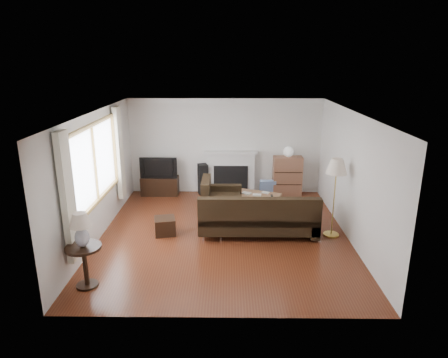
{
  "coord_description": "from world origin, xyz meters",
  "views": [
    {
      "loc": [
        0.1,
        -7.52,
        3.48
      ],
      "look_at": [
        0.0,
        0.3,
        1.1
      ],
      "focal_mm": 32.0,
      "sensor_mm": 36.0,
      "label": 1
    }
  ],
  "objects_px": {
    "side_table": "(85,266)",
    "coffee_table": "(256,202)",
    "sectional_sofa": "(258,214)",
    "tv_stand": "(160,186)",
    "bookshelf": "(287,176)",
    "floor_lamp": "(334,198)"
  },
  "relations": [
    {
      "from": "side_table",
      "to": "coffee_table",
      "type": "bearing_deg",
      "value": 48.66
    },
    {
      "from": "sectional_sofa",
      "to": "coffee_table",
      "type": "relative_size",
      "value": 2.43
    },
    {
      "from": "tv_stand",
      "to": "bookshelf",
      "type": "height_order",
      "value": "bookshelf"
    },
    {
      "from": "coffee_table",
      "to": "side_table",
      "type": "relative_size",
      "value": 1.54
    },
    {
      "from": "bookshelf",
      "to": "sectional_sofa",
      "type": "distance_m",
      "value": 2.64
    },
    {
      "from": "sectional_sofa",
      "to": "coffee_table",
      "type": "distance_m",
      "value": 1.3
    },
    {
      "from": "side_table",
      "to": "sectional_sofa",
      "type": "bearing_deg",
      "value": 35.42
    },
    {
      "from": "coffee_table",
      "to": "tv_stand",
      "type": "bearing_deg",
      "value": 176.89
    },
    {
      "from": "bookshelf",
      "to": "floor_lamp",
      "type": "distance_m",
      "value": 2.62
    },
    {
      "from": "tv_stand",
      "to": "side_table",
      "type": "xyz_separation_m",
      "value": [
        -0.43,
        -4.46,
        0.11
      ]
    },
    {
      "from": "tv_stand",
      "to": "bookshelf",
      "type": "distance_m",
      "value": 3.37
    },
    {
      "from": "tv_stand",
      "to": "coffee_table",
      "type": "bearing_deg",
      "value": -25.05
    },
    {
      "from": "coffee_table",
      "to": "floor_lamp",
      "type": "xyz_separation_m",
      "value": [
        1.44,
        -1.35,
        0.6
      ]
    },
    {
      "from": "tv_stand",
      "to": "coffee_table",
      "type": "height_order",
      "value": "tv_stand"
    },
    {
      "from": "bookshelf",
      "to": "coffee_table",
      "type": "xyz_separation_m",
      "value": [
        -0.88,
        -1.19,
        -0.31
      ]
    },
    {
      "from": "floor_lamp",
      "to": "side_table",
      "type": "bearing_deg",
      "value": -155.81
    },
    {
      "from": "tv_stand",
      "to": "floor_lamp",
      "type": "xyz_separation_m",
      "value": [
        3.92,
        -2.51,
        0.57
      ]
    },
    {
      "from": "bookshelf",
      "to": "coffee_table",
      "type": "height_order",
      "value": "bookshelf"
    },
    {
      "from": "tv_stand",
      "to": "bookshelf",
      "type": "xyz_separation_m",
      "value": [
        3.35,
        0.03,
        0.27
      ]
    },
    {
      "from": "bookshelf",
      "to": "floor_lamp",
      "type": "height_order",
      "value": "floor_lamp"
    },
    {
      "from": "bookshelf",
      "to": "side_table",
      "type": "bearing_deg",
      "value": -130.12
    },
    {
      "from": "tv_stand",
      "to": "side_table",
      "type": "bearing_deg",
      "value": -95.5
    }
  ]
}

